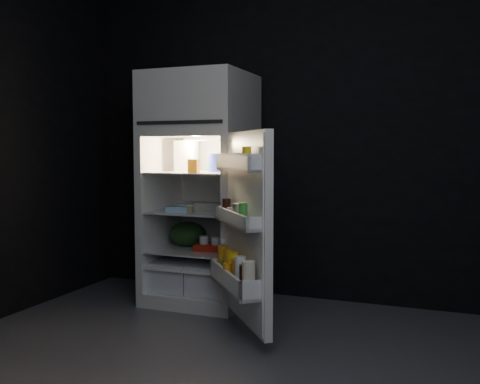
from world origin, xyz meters
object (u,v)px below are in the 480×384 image
at_px(refrigerator, 202,180).
at_px(yogurt_tray, 211,248).
at_px(milk_jug, 186,156).
at_px(egg_carton, 213,207).
at_px(fridge_door, 244,231).

bearing_deg(refrigerator, yogurt_tray, -40.82).
relative_size(refrigerator, yogurt_tray, 7.19).
bearing_deg(milk_jug, yogurt_tray, -32.10).
distance_m(refrigerator, yogurt_tray, 0.53).
bearing_deg(egg_carton, yogurt_tray, 125.46).
distance_m(milk_jug, egg_carton, 0.50).
bearing_deg(yogurt_tray, milk_jug, 144.94).
bearing_deg(milk_jug, fridge_door, -49.22).
bearing_deg(fridge_door, yogurt_tray, 130.81).
bearing_deg(yogurt_tray, fridge_door, -59.06).
distance_m(refrigerator, milk_jug, 0.24).
height_order(refrigerator, fridge_door, refrigerator).
xyz_separation_m(refrigerator, milk_jug, (-0.14, 0.01, 0.19)).
bearing_deg(yogurt_tray, refrigerator, 129.31).
distance_m(milk_jug, yogurt_tray, 0.76).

